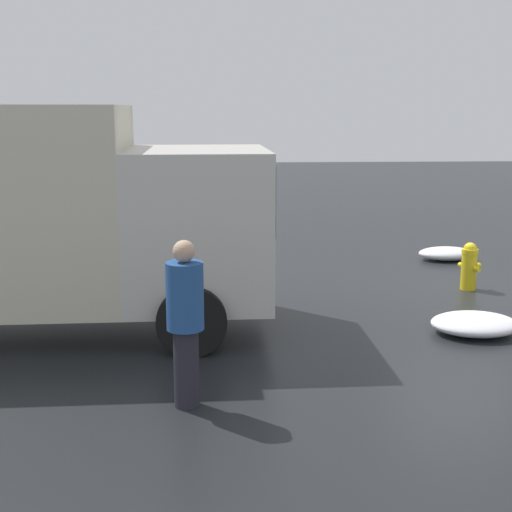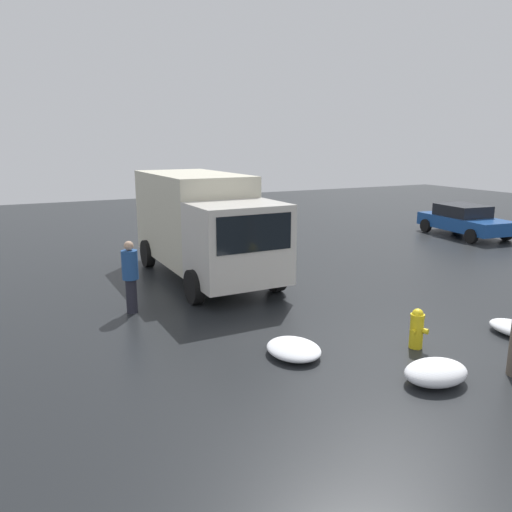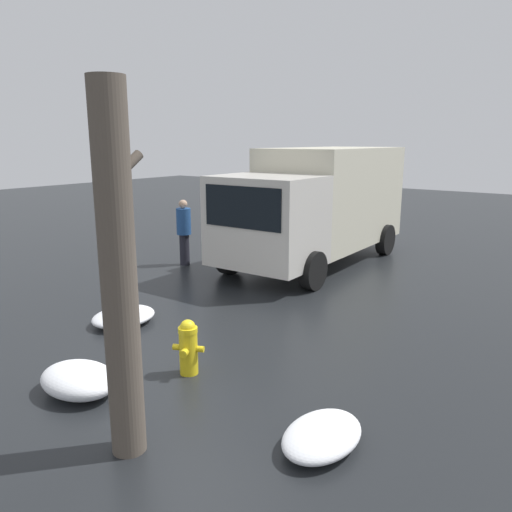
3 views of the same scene
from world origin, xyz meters
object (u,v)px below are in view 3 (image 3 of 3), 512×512
Objects in this scene: fire_hydrant at (188,346)px; pedestrian at (184,230)px; delivery_truck at (319,202)px; tree_trunk at (119,277)px.

fire_hydrant is 0.46× the size of pedestrian.
pedestrian is at bearing -159.72° from fire_hydrant.
fire_hydrant is at bearing 103.92° from delivery_truck.
tree_trunk reaches higher than delivery_truck.
fire_hydrant is 0.12× the size of delivery_truck.
tree_trunk is 0.58× the size of delivery_truck.
tree_trunk reaches higher than fire_hydrant.
delivery_truck is at bearing 1.14° from pedestrian.
tree_trunk is at bearing -90.10° from pedestrian.
delivery_truck reaches higher than fire_hydrant.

